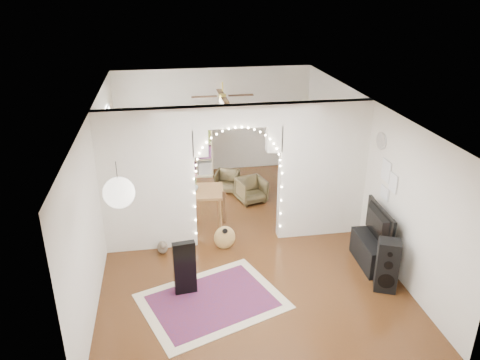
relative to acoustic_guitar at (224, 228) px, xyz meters
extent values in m
plane|color=black|center=(0.30, 0.32, -0.44)|extent=(7.50, 7.50, 0.00)
cube|color=white|center=(0.30, 0.32, 2.26)|extent=(5.00, 7.50, 0.02)
cube|color=silver|center=(0.30, 4.07, 0.91)|extent=(5.00, 0.02, 2.70)
cube|color=silver|center=(0.30, -3.43, 0.91)|extent=(5.00, 0.02, 2.70)
cube|color=silver|center=(-2.20, 0.32, 0.91)|extent=(0.02, 7.50, 2.70)
cube|color=silver|center=(2.80, 0.32, 0.91)|extent=(0.02, 7.50, 2.70)
cube|color=silver|center=(-1.35, 0.32, 0.91)|extent=(1.70, 0.20, 2.70)
cube|color=silver|center=(1.95, 0.32, 0.91)|extent=(1.70, 0.20, 2.70)
cube|color=silver|center=(0.30, 0.32, 2.06)|extent=(1.60, 0.20, 0.40)
cube|color=white|center=(-2.17, 2.12, 1.06)|extent=(0.04, 1.20, 1.40)
cylinder|color=white|center=(2.78, -0.28, 1.66)|extent=(0.03, 0.31, 0.31)
sphere|color=white|center=(-1.60, -2.08, 1.81)|extent=(0.40, 0.40, 0.40)
cube|color=maroon|center=(-0.41, -1.53, -0.44)|extent=(2.55, 2.25, 0.02)
cube|color=black|center=(-0.81, -1.23, 0.03)|extent=(0.37, 0.16, 0.94)
ellipsoid|color=#B18A47|center=(0.00, 0.00, -0.02)|extent=(0.41, 0.15, 0.49)
cube|color=black|center=(0.00, 0.00, 0.39)|extent=(0.05, 0.03, 0.56)
cube|color=black|center=(0.00, 0.00, 0.70)|extent=(0.06, 0.03, 0.12)
ellipsoid|color=brown|center=(-1.16, 0.07, -0.34)|extent=(0.24, 0.33, 0.22)
sphere|color=brown|center=(-1.15, -0.05, -0.23)|extent=(0.14, 0.14, 0.13)
cone|color=brown|center=(-1.18, -0.05, -0.16)|extent=(0.04, 0.04, 0.05)
cone|color=brown|center=(-1.11, -0.05, -0.16)|extent=(0.04, 0.04, 0.05)
cylinder|color=brown|center=(-1.19, 0.24, -0.41)|extent=(0.06, 0.20, 0.07)
cube|color=black|center=(2.44, -1.66, 0.01)|extent=(0.44, 0.41, 0.90)
cylinder|color=black|center=(2.38, -1.81, -0.19)|extent=(0.25, 0.12, 0.26)
cylinder|color=black|center=(2.38, -1.81, 0.11)|extent=(0.14, 0.07, 0.14)
cylinder|color=black|center=(2.38, -1.81, 0.31)|extent=(0.08, 0.05, 0.08)
cube|color=black|center=(2.50, -0.93, -0.19)|extent=(0.44, 1.01, 0.50)
imported|color=black|center=(2.50, -0.93, 0.37)|extent=(0.18, 1.08, 0.62)
cube|color=beige|center=(-0.64, 3.82, 0.42)|extent=(1.72, 0.64, 1.72)
cube|color=brown|center=(-0.48, 1.10, 0.29)|extent=(1.27, 0.90, 0.05)
cylinder|color=brown|center=(-1.02, 0.83, -0.09)|extent=(0.05, 0.05, 0.70)
cylinder|color=brown|center=(0.01, 0.74, -0.09)|extent=(0.05, 0.05, 0.70)
cylinder|color=brown|center=(-0.97, 1.47, -0.09)|extent=(0.05, 0.05, 0.70)
cylinder|color=brown|center=(0.07, 1.38, -0.09)|extent=(0.05, 0.05, 0.70)
imported|color=silver|center=(-0.48, 1.10, 0.41)|extent=(0.20, 0.20, 0.19)
imported|color=#493E24|center=(0.89, 1.96, -0.17)|extent=(0.73, 0.74, 0.55)
imported|color=#493E24|center=(0.42, 2.63, -0.19)|extent=(0.68, 0.69, 0.50)
camera|label=1|loc=(-0.98, -7.59, 4.28)|focal=35.00mm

